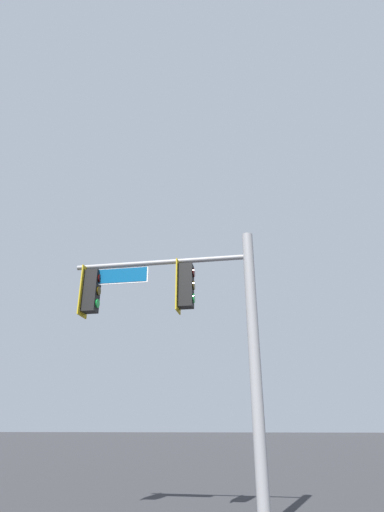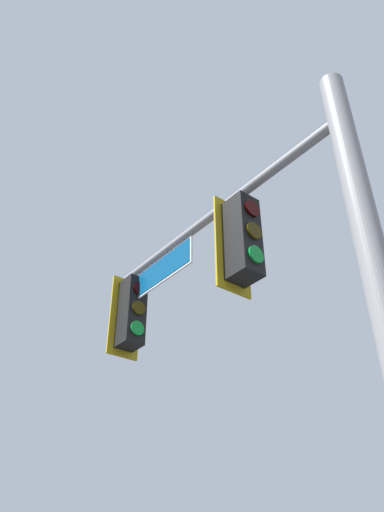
% 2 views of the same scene
% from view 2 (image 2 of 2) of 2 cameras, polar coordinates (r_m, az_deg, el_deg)
% --- Properties ---
extents(signal_pole_near, '(4.60, 0.53, 6.28)m').
position_cam_2_polar(signal_pole_near, '(5.38, 7.65, -4.69)').
color(signal_pole_near, gray).
rests_on(signal_pole_near, ground_plane).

